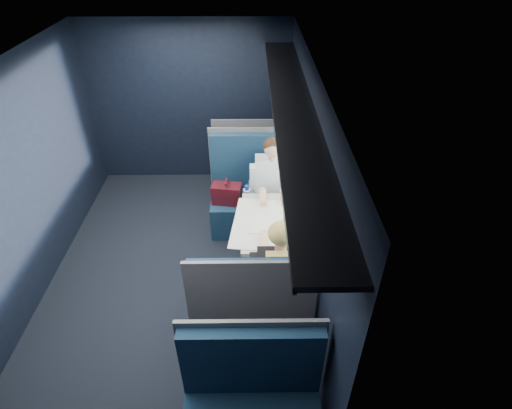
{
  "coord_description": "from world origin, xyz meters",
  "views": [
    {
      "loc": [
        0.86,
        -3.25,
        3.34
      ],
      "look_at": [
        0.9,
        0.0,
        0.95
      ],
      "focal_mm": 28.0,
      "sensor_mm": 36.0,
      "label": 1
    }
  ],
  "objects_px": {
    "seat_bay_near": "(250,198)",
    "seat_bay_far": "(252,308)",
    "cup": "(283,194)",
    "man": "(272,185)",
    "bottle_small": "(292,200)",
    "laptop": "(302,215)",
    "table": "(269,226)",
    "seat_row_front": "(251,161)",
    "woman": "(279,270)"
  },
  "relations": [
    {
      "from": "seat_bay_near",
      "to": "laptop",
      "type": "relative_size",
      "value": 3.25
    },
    {
      "from": "woman",
      "to": "cup",
      "type": "bearing_deg",
      "value": 84.58
    },
    {
      "from": "table",
      "to": "man",
      "type": "xyz_separation_m",
      "value": [
        0.07,
        0.7,
        0.06
      ]
    },
    {
      "from": "table",
      "to": "bottle_small",
      "type": "height_order",
      "value": "bottle_small"
    },
    {
      "from": "seat_row_front",
      "to": "man",
      "type": "distance_m",
      "value": 1.17
    },
    {
      "from": "seat_bay_far",
      "to": "laptop",
      "type": "bearing_deg",
      "value": 59.02
    },
    {
      "from": "cup",
      "to": "man",
      "type": "bearing_deg",
      "value": 110.94
    },
    {
      "from": "man",
      "to": "cup",
      "type": "distance_m",
      "value": 0.31
    },
    {
      "from": "seat_bay_near",
      "to": "man",
      "type": "relative_size",
      "value": 0.95
    },
    {
      "from": "laptop",
      "to": "woman",
      "type": "bearing_deg",
      "value": -111.35
    },
    {
      "from": "seat_bay_far",
      "to": "seat_row_front",
      "type": "height_order",
      "value": "seat_bay_far"
    },
    {
      "from": "man",
      "to": "laptop",
      "type": "bearing_deg",
      "value": -68.12
    },
    {
      "from": "seat_row_front",
      "to": "laptop",
      "type": "relative_size",
      "value": 3.0
    },
    {
      "from": "man",
      "to": "bottle_small",
      "type": "height_order",
      "value": "man"
    },
    {
      "from": "seat_bay_far",
      "to": "cup",
      "type": "distance_m",
      "value": 1.39
    },
    {
      "from": "woman",
      "to": "bottle_small",
      "type": "xyz_separation_m",
      "value": [
        0.19,
        0.94,
        0.11
      ]
    },
    {
      "from": "seat_bay_far",
      "to": "woman",
      "type": "distance_m",
      "value": 0.43
    },
    {
      "from": "seat_bay_near",
      "to": "seat_row_front",
      "type": "bearing_deg",
      "value": 89.11
    },
    {
      "from": "seat_bay_near",
      "to": "man",
      "type": "height_order",
      "value": "man"
    },
    {
      "from": "seat_row_front",
      "to": "woman",
      "type": "xyz_separation_m",
      "value": [
        0.25,
        -2.5,
        0.32
      ]
    },
    {
      "from": "man",
      "to": "seat_bay_far",
      "type": "bearing_deg",
      "value": -99.03
    },
    {
      "from": "laptop",
      "to": "cup",
      "type": "xyz_separation_m",
      "value": [
        -0.17,
        0.41,
        -0.03
      ]
    },
    {
      "from": "seat_bay_near",
      "to": "seat_row_front",
      "type": "height_order",
      "value": "seat_bay_near"
    },
    {
      "from": "seat_bay_far",
      "to": "bottle_small",
      "type": "distance_m",
      "value": 1.26
    },
    {
      "from": "table",
      "to": "laptop",
      "type": "bearing_deg",
      "value": 0.87
    },
    {
      "from": "table",
      "to": "seat_bay_near",
      "type": "distance_m",
      "value": 0.92
    },
    {
      "from": "seat_bay_near",
      "to": "seat_bay_far",
      "type": "bearing_deg",
      "value": -89.52
    },
    {
      "from": "woman",
      "to": "table",
      "type": "bearing_deg",
      "value": 95.45
    },
    {
      "from": "table",
      "to": "seat_bay_near",
      "type": "height_order",
      "value": "seat_bay_near"
    },
    {
      "from": "woman",
      "to": "bottle_small",
      "type": "bearing_deg",
      "value": 78.75
    },
    {
      "from": "seat_row_front",
      "to": "man",
      "type": "relative_size",
      "value": 0.88
    },
    {
      "from": "seat_bay_near",
      "to": "bottle_small",
      "type": "xyz_separation_m",
      "value": [
        0.45,
        -0.63,
        0.41
      ]
    },
    {
      "from": "seat_bay_near",
      "to": "cup",
      "type": "relative_size",
      "value": 13.4
    },
    {
      "from": "table",
      "to": "seat_row_front",
      "type": "xyz_separation_m",
      "value": [
        -0.18,
        1.8,
        -0.25
      ]
    },
    {
      "from": "seat_bay_near",
      "to": "man",
      "type": "xyz_separation_m",
      "value": [
        0.26,
        -0.17,
        0.3
      ]
    },
    {
      "from": "seat_bay_far",
      "to": "laptop",
      "type": "relative_size",
      "value": 3.25
    },
    {
      "from": "woman",
      "to": "laptop",
      "type": "xyz_separation_m",
      "value": [
        0.28,
        0.71,
        0.08
      ]
    },
    {
      "from": "seat_row_front",
      "to": "woman",
      "type": "height_order",
      "value": "woman"
    },
    {
      "from": "cup",
      "to": "seat_row_front",
      "type": "bearing_deg",
      "value": 104.53
    },
    {
      "from": "seat_bay_near",
      "to": "woman",
      "type": "bearing_deg",
      "value": -80.46
    },
    {
      "from": "seat_row_front",
      "to": "woman",
      "type": "bearing_deg",
      "value": -84.3
    },
    {
      "from": "man",
      "to": "bottle_small",
      "type": "xyz_separation_m",
      "value": [
        0.19,
        -0.46,
        0.12
      ]
    },
    {
      "from": "seat_bay_far",
      "to": "man",
      "type": "xyz_separation_m",
      "value": [
        0.25,
        1.57,
        0.3
      ]
    },
    {
      "from": "woman",
      "to": "laptop",
      "type": "height_order",
      "value": "woman"
    },
    {
      "from": "bottle_small",
      "to": "table",
      "type": "bearing_deg",
      "value": -137.36
    },
    {
      "from": "table",
      "to": "cup",
      "type": "distance_m",
      "value": 0.47
    },
    {
      "from": "table",
      "to": "seat_bay_far",
      "type": "xyz_separation_m",
      "value": [
        -0.18,
        -0.87,
        -0.25
      ]
    },
    {
      "from": "woman",
      "to": "cup",
      "type": "distance_m",
      "value": 1.13
    },
    {
      "from": "seat_bay_near",
      "to": "table",
      "type": "bearing_deg",
      "value": -77.2
    },
    {
      "from": "laptop",
      "to": "cup",
      "type": "relative_size",
      "value": 4.12
    }
  ]
}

